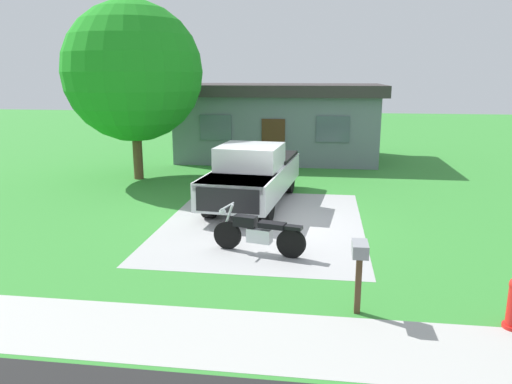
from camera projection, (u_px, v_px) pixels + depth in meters
name	position (u px, v px, depth m)	size (l,w,h in m)	color
ground_plane	(263.00, 223.00, 13.42)	(80.00, 80.00, 0.00)	#358733
driveway_pad	(263.00, 223.00, 13.42)	(5.34, 7.15, 0.01)	#A5A5A5
sidewalk_strip	(216.00, 336.00, 7.64)	(36.00, 1.80, 0.01)	#ADADA8
motorcycle	(258.00, 233.00, 11.11)	(2.17, 0.87, 1.09)	black
pickup_truck	(254.00, 173.00, 15.31)	(2.55, 5.79, 1.90)	black
mailbox	(360.00, 259.00, 8.18)	(0.26, 0.48, 1.26)	#4C3823
shade_tree	(133.00, 72.00, 18.23)	(5.14, 5.14, 6.61)	brown
neighbor_house	(279.00, 121.00, 23.48)	(9.60, 5.60, 3.50)	slate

